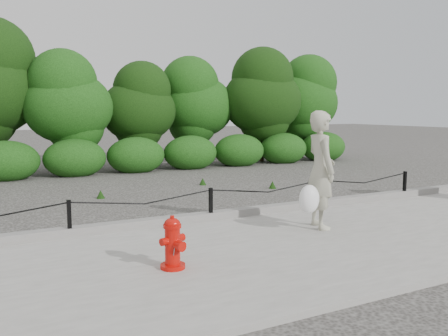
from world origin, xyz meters
TOP-DOWN VIEW (x-y plane):
  - ground at (0.00, 0.00)m, footprint 90.00×90.00m
  - sidewalk at (0.00, -2.00)m, footprint 14.00×4.00m
  - curb at (0.00, 0.05)m, footprint 14.00×0.22m
  - chain_barrier at (0.00, 0.00)m, footprint 10.06×0.06m
  - treeline at (0.35, 8.97)m, footprint 20.45×3.78m
  - fire_hydrant at (-1.59, -2.17)m, footprint 0.40×0.41m
  - pedestrian at (1.40, -1.37)m, footprint 0.86×0.83m

SIDE VIEW (x-z plane):
  - ground at x=0.00m, z-range 0.00..0.00m
  - sidewalk at x=0.00m, z-range 0.00..0.08m
  - curb at x=0.00m, z-range 0.08..0.22m
  - fire_hydrant at x=-1.59m, z-range 0.06..0.75m
  - chain_barrier at x=0.00m, z-range 0.16..0.76m
  - pedestrian at x=1.40m, z-range 0.05..2.05m
  - treeline at x=0.35m, z-range 0.10..5.00m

